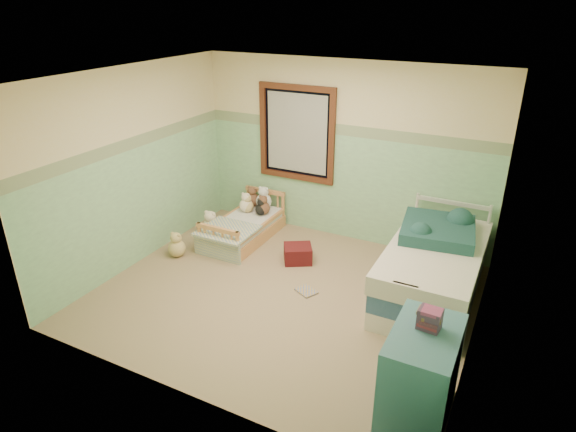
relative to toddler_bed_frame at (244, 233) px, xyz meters
The scene contains 29 objects.
floor 1.59m from the toddler_bed_frame, 41.51° to the right, with size 4.20×3.60×0.02m, color #8F7150.
ceiling 2.90m from the toddler_bed_frame, 41.51° to the right, with size 4.20×3.60×0.02m, color white.
wall_back 1.82m from the toddler_bed_frame, 32.30° to the left, with size 4.20×0.04×2.50m, color beige.
wall_front 3.30m from the toddler_bed_frame, 67.40° to the right, with size 4.20×0.04×2.50m, color beige.
wall_left 1.81m from the toddler_bed_frame, 131.03° to the right, with size 0.04×3.60×2.50m, color beige.
wall_right 3.64m from the toddler_bed_frame, 17.72° to the right, with size 0.04×3.60×2.50m, color beige.
wainscot_mint 1.55m from the toddler_bed_frame, 31.78° to the left, with size 4.20×0.01×1.50m, color #7AAB82.
border_strip 2.04m from the toddler_bed_frame, 31.78° to the left, with size 4.20×0.01×0.15m, color #3D603E.
window_frame 1.61m from the toddler_bed_frame, 55.60° to the left, with size 1.16×0.06×1.36m, color #41200F.
window_blinds 1.62m from the toddler_bed_frame, 55.97° to the left, with size 0.92×0.01×1.12m, color beige.
toddler_bed_frame is the anchor object (origin of this frame).
toddler_mattress 0.15m from the toddler_bed_frame, ahead, with size 0.61×1.28×0.12m, color white.
patchwork_quilt 0.47m from the toddler_bed_frame, 90.00° to the right, with size 0.73×0.67×0.03m, color #6586B4.
plush_bed_brown 0.61m from the toddler_bed_frame, 106.70° to the left, with size 0.22×0.22×0.22m, color brown.
plush_bed_white 0.60m from the toddler_bed_frame, 84.29° to the left, with size 0.24×0.24×0.24m, color white.
plush_bed_tan 0.42m from the toddler_bed_frame, 109.65° to the left, with size 0.18×0.18×0.18m, color #D9BD79.
plush_bed_dark 0.42m from the toddler_bed_frame, 65.10° to the left, with size 0.17×0.17×0.17m, color black.
plush_floor_cream 0.50m from the toddler_bed_frame, 161.26° to the right, with size 0.27×0.27×0.27m, color #FDECCE.
plush_floor_tan 1.01m from the toddler_bed_frame, 121.48° to the right, with size 0.24×0.24×0.24m, color #D9BD79.
twin_bed_frame 2.75m from the toddler_bed_frame, ahead, with size 0.95×1.91×0.22m, color silver.
twin_boxspring 2.76m from the toddler_bed_frame, ahead, with size 0.95×1.91×0.22m, color navy.
twin_mattress 2.79m from the toddler_bed_frame, ahead, with size 0.99×1.94×0.22m, color white.
teal_blanket 2.76m from the toddler_bed_frame, ahead, with size 0.81×0.86×0.14m, color #19403D.
dresser 3.72m from the toddler_bed_frame, 35.42° to the right, with size 0.52×0.82×0.82m, color teal.
book_stack 3.75m from the toddler_bed_frame, 34.46° to the right, with size 0.18×0.14×0.18m, color brown.
red_pillow 1.02m from the toddler_bed_frame, 14.20° to the right, with size 0.36×0.31×0.22m, color maroon.
floor_book 1.66m from the toddler_bed_frame, 31.95° to the right, with size 0.24×0.19×0.02m, color gold.
extra_plush_0 0.43m from the toddler_bed_frame, 114.12° to the left, with size 0.20×0.20×0.20m, color #FDECCE.
extra_plush_1 0.46m from the toddler_bed_frame, 64.79° to the left, with size 0.20×0.20×0.20m, color brown.
Camera 1 is at (2.29, -4.37, 3.23)m, focal length 30.74 mm.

